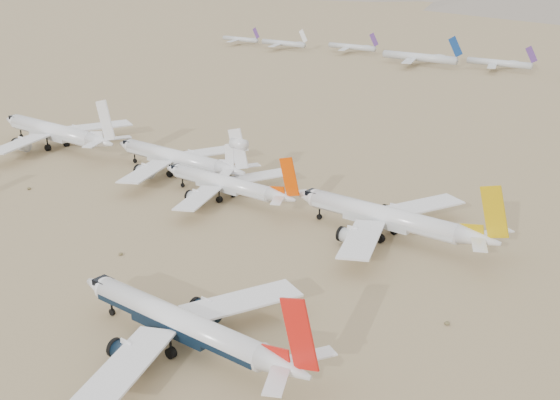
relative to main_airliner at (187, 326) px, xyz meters
The scene contains 6 objects.
ground 10.68m from the main_airliner, 157.15° to the left, with size 7000.00×7000.00×0.00m, color #8C7451.
main_airliner is the anchor object (origin of this frame).
row2_gold_tail 62.37m from the main_airliner, 88.52° to the left, with size 50.33×49.23×17.92m.
row2_orange_tail 74.12m from the main_airliner, 127.55° to the left, with size 43.63×42.68×15.56m.
row2_white_trijet 96.85m from the main_airliner, 136.94° to the left, with size 50.15×49.01×17.77m.
row2_white_twin 137.81m from the main_airliner, 153.74° to the left, with size 55.99×54.78×20.00m.
Camera 1 is at (83.14, -72.30, 61.89)m, focal length 45.00 mm.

